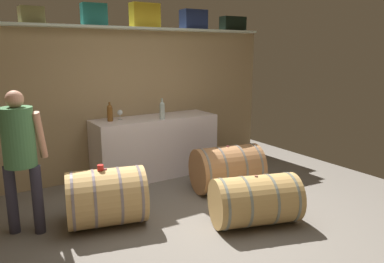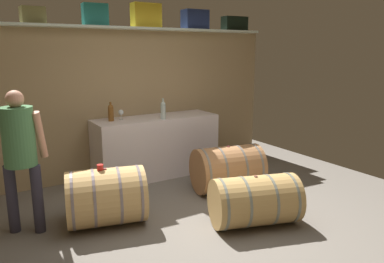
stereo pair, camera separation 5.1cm
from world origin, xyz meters
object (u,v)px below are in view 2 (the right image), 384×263
Objects in this scene: wine_barrel_far at (255,201)px; wine_glass at (121,113)px; toolcase_teal at (95,15)px; toolcase_yellow at (146,16)px; toolcase_navy at (195,20)px; tasting_cup at (100,167)px; toolcase_black at (234,24)px; wine_bottle_amber at (111,112)px; wine_bottle_clear at (163,110)px; work_cabinet at (156,146)px; toolcase_olive at (33,15)px; wine_barrel_near at (106,197)px; winemaker_pouring at (20,147)px; wine_barrel_flank at (228,168)px.

wine_glass is at bearing 125.53° from wine_barrel_far.
toolcase_teal is 0.78× the size of toolcase_yellow.
toolcase_navy reaches higher than tasting_cup.
wine_bottle_amber is at bearing -171.58° from toolcase_black.
toolcase_black is (2.39, 0.00, -0.03)m from toolcase_teal.
wine_bottle_clear is (0.80, -0.42, -1.32)m from toolcase_teal.
wine_bottle_amber is at bearing -55.51° from toolcase_teal.
tasting_cup is (-1.26, -1.22, 0.21)m from work_cabinet.
toolcase_yellow is 1.56× the size of wine_bottle_amber.
wine_glass is at bearing -9.70° from toolcase_olive.
toolcase_olive reaches higher than wine_barrel_near.
winemaker_pouring is at bearing -154.65° from work_cabinet.
winemaker_pouring is (-1.47, -1.02, -0.08)m from wine_glass.
toolcase_teal is 4.87× the size of tasting_cup.
toolcase_black reaches higher than wine_barrel_far.
toolcase_navy is at bearing 27.52° from wine_bottle_clear.
wine_bottle_amber is 1.45m from tasting_cup.
wine_bottle_amber reaches higher than tasting_cup.
toolcase_black is (0.79, 0.00, -0.03)m from toolcase_navy.
toolcase_black is (1.63, 0.00, -0.06)m from toolcase_yellow.
wine_barrel_flank is (0.55, -1.32, -2.07)m from toolcase_yellow.
wine_glass reaches higher than work_cabinet.
wine_bottle_clear is (0.70, -0.25, 0.01)m from wine_bottle_amber.
toolcase_olive reaches higher than tasting_cup.
toolcase_teal is at bearing 71.34° from tasting_cup.
wine_bottle_clear is at bearing -149.51° from toolcase_navy.
toolcase_olive is at bearing 102.61° from winemaker_pouring.
wine_bottle_amber is 3.98× the size of tasting_cup.
wine_bottle_amber is 1.82m from wine_barrel_flank.
toolcase_olive is 1.55m from toolcase_yellow.
toolcase_olive is at bearing 117.89° from wine_barrel_near.
wine_glass is (-1.34, -0.14, -1.35)m from toolcase_navy.
toolcase_teal is (0.80, 0.00, 0.04)m from toolcase_olive.
wine_barrel_flank is at bearing 87.59° from wine_barrel_far.
wine_barrel_flank reaches higher than wine_barrel_far.
toolcase_yellow is 2.56m from tasting_cup.
toolcase_black is 0.28× the size of winemaker_pouring.
toolcase_navy is 0.40× the size of wine_barrel_flank.
toolcase_yellow is at bearing -175.73° from toolcase_black.
wine_barrel_far is 15.49× the size of tasting_cup.
toolcase_teal is 2.27m from tasting_cup.
winemaker_pouring is (-2.82, -1.16, -1.44)m from toolcase_navy.
toolcase_black is 2.51m from wine_glass.
toolcase_olive is 1.57m from wine_bottle_amber.
winemaker_pouring is (-1.21, -1.16, -1.43)m from toolcase_teal.
toolcase_yellow reaches higher than wine_glass.
wine_barrel_far is (0.18, -2.30, -2.10)m from toolcase_yellow.
toolcase_navy reaches higher than wine_barrel_flank.
toolcase_navy is 1.60m from wine_bottle_clear.
toolcase_yellow reaches higher than wine_barrel_flank.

